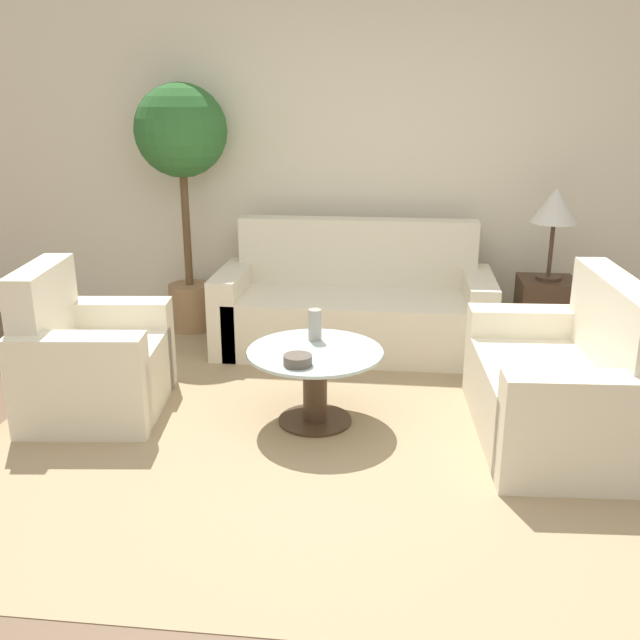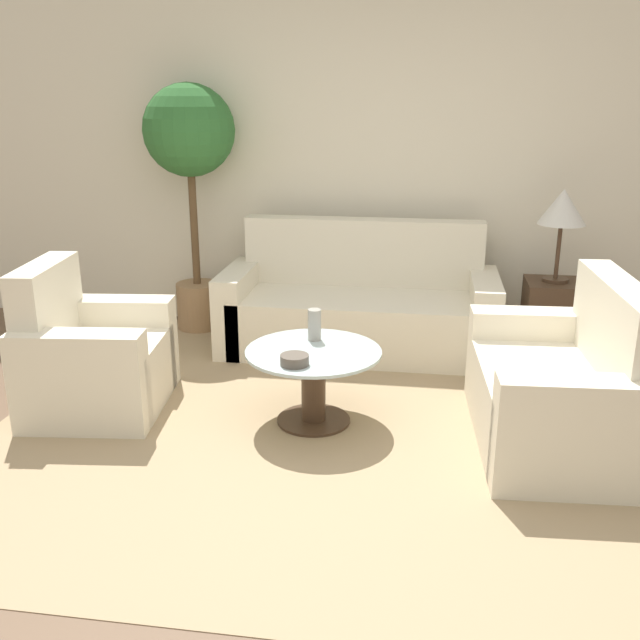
% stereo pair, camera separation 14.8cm
% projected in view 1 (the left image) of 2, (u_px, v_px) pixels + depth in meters
% --- Properties ---
extents(ground_plane, '(14.00, 14.00, 0.00)m').
position_uv_depth(ground_plane, '(324.00, 490.00, 3.47)').
color(ground_plane, brown).
extents(wall_back, '(10.00, 0.06, 2.60)m').
position_uv_depth(wall_back, '(361.00, 166.00, 5.56)').
color(wall_back, beige).
rests_on(wall_back, ground_plane).
extents(rug, '(3.64, 3.50, 0.01)m').
position_uv_depth(rug, '(315.00, 421.00, 4.19)').
color(rug, tan).
rests_on(rug, ground_plane).
extents(sofa_main, '(2.01, 0.82, 0.94)m').
position_uv_depth(sofa_main, '(354.00, 309.00, 5.35)').
color(sofa_main, beige).
rests_on(sofa_main, ground_plane).
extents(armchair, '(0.85, 0.96, 0.90)m').
position_uv_depth(armchair, '(87.00, 364.00, 4.27)').
color(armchair, beige).
rests_on(armchair, ground_plane).
extents(loveseat, '(0.85, 1.32, 0.92)m').
position_uv_depth(loveseat, '(566.00, 389.00, 3.91)').
color(loveseat, beige).
rests_on(loveseat, ground_plane).
extents(coffee_table, '(0.78, 0.78, 0.45)m').
position_uv_depth(coffee_table, '(315.00, 376.00, 4.10)').
color(coffee_table, '#422D1E').
rests_on(coffee_table, ground_plane).
extents(side_table, '(0.39, 0.39, 0.56)m').
position_uv_depth(side_table, '(544.00, 317.00, 5.21)').
color(side_table, '#422D1E').
rests_on(side_table, ground_plane).
extents(table_lamp, '(0.33, 0.33, 0.66)m').
position_uv_depth(table_lamp, '(555.00, 208.00, 4.96)').
color(table_lamp, '#422D1E').
rests_on(table_lamp, side_table).
extents(potted_plant, '(0.70, 0.70, 1.92)m').
position_uv_depth(potted_plant, '(182.00, 153.00, 5.39)').
color(potted_plant, '#93704C').
rests_on(potted_plant, ground_plane).
extents(vase, '(0.08, 0.08, 0.19)m').
position_uv_depth(vase, '(315.00, 325.00, 4.20)').
color(vase, '#9E998E').
rests_on(vase, coffee_table).
extents(bowl, '(0.16, 0.16, 0.06)m').
position_uv_depth(bowl, '(298.00, 360.00, 3.83)').
color(bowl, brown).
rests_on(bowl, coffee_table).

